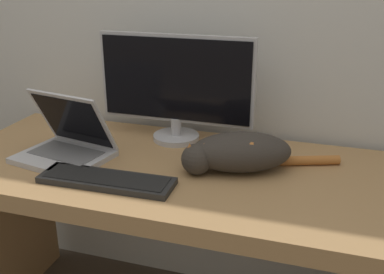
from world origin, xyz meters
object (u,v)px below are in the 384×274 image
object	(u,v)px
monitor	(176,86)
external_keyboard	(107,180)
laptop	(67,145)
cat	(238,152)

from	to	relation	value
monitor	external_keyboard	xyz separation A→B (m)	(-0.08, -0.42, -0.20)
monitor	laptop	bearing A→B (deg)	-137.77
laptop	cat	world-z (taller)	laptop
external_keyboard	cat	xyz separation A→B (m)	(0.37, 0.21, 0.06)
laptop	external_keyboard	xyz separation A→B (m)	(0.22, -0.14, -0.04)
monitor	laptop	xyz separation A→B (m)	(-0.31, -0.28, -0.17)
monitor	external_keyboard	world-z (taller)	monitor
laptop	monitor	bearing A→B (deg)	53.43
monitor	laptop	distance (m)	0.45
monitor	laptop	size ratio (longest dim) A/B	1.75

